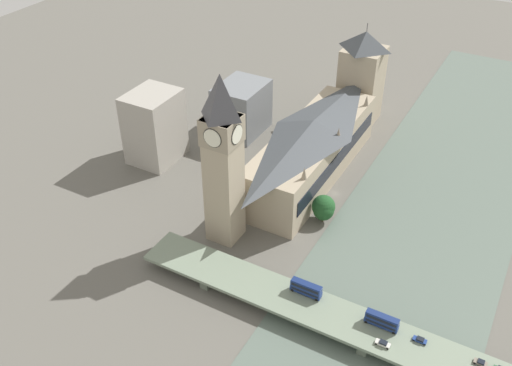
{
  "coord_description": "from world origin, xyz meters",
  "views": [
    {
      "loc": [
        -64.61,
        185.84,
        143.99
      ],
      "look_at": [
        19.8,
        33.69,
        19.69
      ],
      "focal_mm": 40.0,
      "sensor_mm": 36.0,
      "label": 1
    }
  ],
  "objects_px": {
    "road_bridge": "(370,332)",
    "clock_tower": "(223,157)",
    "car_southbound_mid": "(420,340)",
    "car_northbound_lead": "(383,343)",
    "parliament_hall": "(312,148)",
    "double_decker_bus_mid": "(306,288)",
    "double_decker_bus_rear": "(382,320)",
    "car_southbound_lead": "(481,362)",
    "victoria_tower": "(361,77)"
  },
  "relations": [
    {
      "from": "road_bridge",
      "to": "double_decker_bus_mid",
      "type": "xyz_separation_m",
      "value": [
        23.66,
        -3.97,
        3.62
      ]
    },
    {
      "from": "double_decker_bus_mid",
      "to": "road_bridge",
      "type": "bearing_deg",
      "value": 170.48
    },
    {
      "from": "car_southbound_lead",
      "to": "clock_tower",
      "type": "bearing_deg",
      "value": -10.39
    },
    {
      "from": "car_northbound_lead",
      "to": "car_southbound_mid",
      "type": "bearing_deg",
      "value": -144.11
    },
    {
      "from": "car_northbound_lead",
      "to": "car_southbound_lead",
      "type": "bearing_deg",
      "value": -164.93
    },
    {
      "from": "road_bridge",
      "to": "double_decker_bus_mid",
      "type": "distance_m",
      "value": 24.27
    },
    {
      "from": "parliament_hall",
      "to": "car_southbound_mid",
      "type": "relative_size",
      "value": 20.97
    },
    {
      "from": "car_southbound_lead",
      "to": "car_southbound_mid",
      "type": "bearing_deg",
      "value": 1.67
    },
    {
      "from": "car_southbound_mid",
      "to": "parliament_hall",
      "type": "bearing_deg",
      "value": -46.27
    },
    {
      "from": "car_southbound_lead",
      "to": "car_southbound_mid",
      "type": "relative_size",
      "value": 0.91
    },
    {
      "from": "victoria_tower",
      "to": "road_bridge",
      "type": "relative_size",
      "value": 0.31
    },
    {
      "from": "parliament_hall",
      "to": "car_northbound_lead",
      "type": "xyz_separation_m",
      "value": [
        -59.39,
        78.6,
        -7.73
      ]
    },
    {
      "from": "parliament_hall",
      "to": "car_southbound_mid",
      "type": "height_order",
      "value": "parliament_hall"
    },
    {
      "from": "car_southbound_mid",
      "to": "road_bridge",
      "type": "bearing_deg",
      "value": 11.84
    },
    {
      "from": "clock_tower",
      "to": "car_southbound_lead",
      "type": "height_order",
      "value": "clock_tower"
    },
    {
      "from": "double_decker_bus_rear",
      "to": "car_southbound_mid",
      "type": "bearing_deg",
      "value": -179.81
    },
    {
      "from": "car_northbound_lead",
      "to": "car_southbound_mid",
      "type": "distance_m",
      "value": 11.52
    },
    {
      "from": "clock_tower",
      "to": "double_decker_bus_mid",
      "type": "distance_m",
      "value": 53.28
    },
    {
      "from": "clock_tower",
      "to": "double_decker_bus_rear",
      "type": "distance_m",
      "value": 75.72
    },
    {
      "from": "car_southbound_lead",
      "to": "parliament_hall",
      "type": "bearing_deg",
      "value": -39.54
    },
    {
      "from": "clock_tower",
      "to": "victoria_tower",
      "type": "bearing_deg",
      "value": -95.78
    },
    {
      "from": "road_bridge",
      "to": "car_southbound_mid",
      "type": "bearing_deg",
      "value": -168.16
    },
    {
      "from": "double_decker_bus_rear",
      "to": "car_southbound_lead",
      "type": "xyz_separation_m",
      "value": [
        -29.85,
        -0.56,
        -1.97
      ]
    },
    {
      "from": "road_bridge",
      "to": "double_decker_bus_rear",
      "type": "distance_m",
      "value": 5.26
    },
    {
      "from": "car_northbound_lead",
      "to": "road_bridge",
      "type": "bearing_deg",
      "value": -34.92
    },
    {
      "from": "clock_tower",
      "to": "car_southbound_mid",
      "type": "distance_m",
      "value": 87.45
    },
    {
      "from": "parliament_hall",
      "to": "car_southbound_mid",
      "type": "distance_m",
      "value": 99.73
    },
    {
      "from": "parliament_hall",
      "to": "car_northbound_lead",
      "type": "distance_m",
      "value": 98.82
    },
    {
      "from": "clock_tower",
      "to": "parliament_hall",
      "type": "bearing_deg",
      "value": -101.91
    },
    {
      "from": "victoria_tower",
      "to": "double_decker_bus_rear",
      "type": "xyz_separation_m",
      "value": [
        -56.59,
        129.18,
        -15.65
      ]
    },
    {
      "from": "clock_tower",
      "to": "victoria_tower",
      "type": "xyz_separation_m",
      "value": [
        -11.21,
        -110.72,
        -12.57
      ]
    },
    {
      "from": "parliament_hall",
      "to": "clock_tower",
      "type": "xyz_separation_m",
      "value": [
        11.26,
        53.42,
        22.35
      ]
    },
    {
      "from": "road_bridge",
      "to": "clock_tower",
      "type": "bearing_deg",
      "value": -18.19
    },
    {
      "from": "double_decker_bus_rear",
      "to": "car_northbound_lead",
      "type": "height_order",
      "value": "double_decker_bus_rear"
    },
    {
      "from": "road_bridge",
      "to": "car_northbound_lead",
      "type": "bearing_deg",
      "value": 145.08
    },
    {
      "from": "clock_tower",
      "to": "car_southbound_mid",
      "type": "xyz_separation_m",
      "value": [
        -79.99,
        18.42,
        -30.16
      ]
    },
    {
      "from": "victoria_tower",
      "to": "car_northbound_lead",
      "type": "height_order",
      "value": "victoria_tower"
    },
    {
      "from": "parliament_hall",
      "to": "double_decker_bus_mid",
      "type": "relative_size",
      "value": 8.24
    },
    {
      "from": "road_bridge",
      "to": "double_decker_bus_mid",
      "type": "relative_size",
      "value": 15.34
    },
    {
      "from": "clock_tower",
      "to": "car_southbound_lead",
      "type": "bearing_deg",
      "value": 169.61
    },
    {
      "from": "double_decker_bus_mid",
      "to": "double_decker_bus_rear",
      "type": "relative_size",
      "value": 1.01
    },
    {
      "from": "car_northbound_lead",
      "to": "parliament_hall",
      "type": "bearing_deg",
      "value": -52.92
    },
    {
      "from": "road_bridge",
      "to": "car_northbound_lead",
      "type": "xyz_separation_m",
      "value": [
        -5.29,
        3.69,
        1.69
      ]
    },
    {
      "from": "parliament_hall",
      "to": "clock_tower",
      "type": "height_order",
      "value": "clock_tower"
    },
    {
      "from": "double_decker_bus_mid",
      "to": "clock_tower",
      "type": "bearing_deg",
      "value": -22.78
    },
    {
      "from": "parliament_hall",
      "to": "clock_tower",
      "type": "bearing_deg",
      "value": 78.09
    },
    {
      "from": "clock_tower",
      "to": "car_southbound_mid",
      "type": "bearing_deg",
      "value": 167.03
    },
    {
      "from": "road_bridge",
      "to": "car_southbound_lead",
      "type": "relative_size",
      "value": 42.99
    },
    {
      "from": "double_decker_bus_mid",
      "to": "car_southbound_mid",
      "type": "distance_m",
      "value": 38.34
    },
    {
      "from": "clock_tower",
      "to": "double_decker_bus_rear",
      "type": "bearing_deg",
      "value": 164.77
    }
  ]
}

